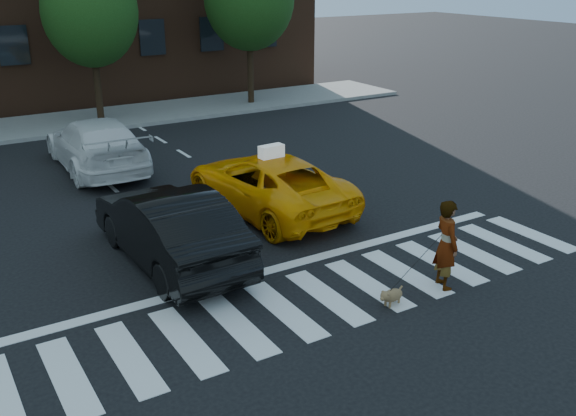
{
  "coord_description": "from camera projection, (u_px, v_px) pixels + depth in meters",
  "views": [
    {
      "loc": [
        -6.49,
        -9.09,
        6.09
      ],
      "look_at": [
        0.39,
        2.13,
        1.1
      ],
      "focal_mm": 40.0,
      "sensor_mm": 36.0,
      "label": 1
    }
  ],
  "objects": [
    {
      "name": "taxi",
      "position": [
        268.0,
        183.0,
        16.81
      ],
      "size": [
        2.85,
        5.54,
        1.49
      ],
      "primitive_type": "imported",
      "rotation": [
        0.0,
        0.0,
        3.21
      ],
      "color": "#F79A05",
      "rests_on": "ground"
    },
    {
      "name": "tree_mid",
      "position": [
        90.0,
        0.0,
        24.66
      ],
      "size": [
        3.69,
        3.69,
        7.1
      ],
      "color": "black",
      "rests_on": "ground"
    },
    {
      "name": "crosswalk",
      "position": [
        328.0,
        297.0,
        12.57
      ],
      "size": [
        13.0,
        2.4,
        0.01
      ],
      "primitive_type": "cube",
      "color": "silver",
      "rests_on": "ground"
    },
    {
      "name": "taxi_sign",
      "position": [
        271.0,
        151.0,
        16.33
      ],
      "size": [
        0.67,
        0.33,
        0.32
      ],
      "primitive_type": "cube",
      "rotation": [
        0.0,
        0.0,
        3.21
      ],
      "color": "white",
      "rests_on": "taxi"
    },
    {
      "name": "black_sedan",
      "position": [
        169.0,
        226.0,
        13.79
      ],
      "size": [
        1.89,
        5.08,
        1.66
      ],
      "primitive_type": "imported",
      "rotation": [
        0.0,
        0.0,
        3.17
      ],
      "color": "black",
      "rests_on": "ground"
    },
    {
      "name": "white_suv",
      "position": [
        96.0,
        144.0,
        20.2
      ],
      "size": [
        2.42,
        5.68,
        1.63
      ],
      "primitive_type": "imported",
      "rotation": [
        0.0,
        0.0,
        3.12
      ],
      "color": "silver",
      "rests_on": "ground"
    },
    {
      "name": "sidewalk_far",
      "position": [
        86.0,
        121.0,
        26.5
      ],
      "size": [
        30.0,
        4.0,
        0.15
      ],
      "primitive_type": "cube",
      "color": "slate",
      "rests_on": "ground"
    },
    {
      "name": "dog",
      "position": [
        391.0,
        296.0,
        12.19
      ],
      "size": [
        0.63,
        0.31,
        0.36
      ],
      "rotation": [
        0.0,
        0.0,
        0.17
      ],
      "color": "olive",
      "rests_on": "ground"
    },
    {
      "name": "stop_line",
      "position": [
        285.0,
        266.0,
        13.85
      ],
      "size": [
        12.0,
        0.3,
        0.01
      ],
      "primitive_type": "cube",
      "color": "silver",
      "rests_on": "ground"
    },
    {
      "name": "ground",
      "position": [
        328.0,
        297.0,
        12.58
      ],
      "size": [
        120.0,
        120.0,
        0.0
      ],
      "primitive_type": "plane",
      "color": "black",
      "rests_on": "ground"
    },
    {
      "name": "woman",
      "position": [
        446.0,
        245.0,
        12.66
      ],
      "size": [
        0.61,
        0.77,
        1.85
      ],
      "primitive_type": "imported",
      "rotation": [
        0.0,
        0.0,
        1.3
      ],
      "color": "#999999",
      "rests_on": "ground"
    }
  ]
}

